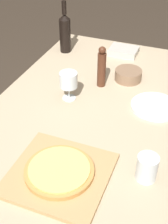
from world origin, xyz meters
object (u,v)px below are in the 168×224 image
(wine_glass, at_px, (69,81))
(pizza, at_px, (59,170))
(wine_bottle, at_px, (65,32))
(small_bowl, at_px, (128,75))
(pepper_mill, at_px, (102,68))

(wine_glass, bearing_deg, pizza, -70.35)
(pizza, bearing_deg, wine_glass, 109.65)
(wine_bottle, xyz_separation_m, wine_glass, (0.24, -0.49, -0.02))
(pizza, bearing_deg, small_bowl, 85.80)
(pepper_mill, xyz_separation_m, wine_glass, (-0.11, -0.18, -0.00))
(wine_bottle, xyz_separation_m, pepper_mill, (0.35, -0.31, -0.02))
(wine_glass, relative_size, small_bowl, 1.00)
(wine_bottle, distance_m, pepper_mill, 0.47)
(pizza, relative_size, small_bowl, 1.78)
(pizza, bearing_deg, wine_bottle, 112.89)
(wine_bottle, height_order, wine_glass, wine_bottle)
(pizza, height_order, wine_glass, wine_glass)
(wine_bottle, relative_size, pepper_mill, 1.43)
(pepper_mill, xyz_separation_m, small_bowl, (0.12, 0.11, -0.08))
(pizza, xyz_separation_m, pepper_mill, (-0.06, 0.67, 0.08))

